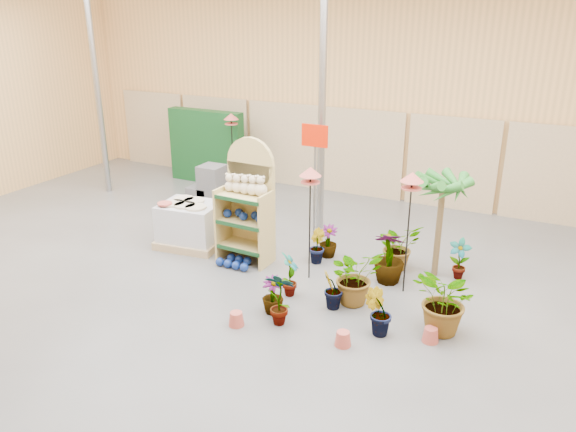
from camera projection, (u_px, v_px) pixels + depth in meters
name	position (u px, v px, depth m)	size (l,w,h in m)	color
room	(252.00, 148.00, 8.19)	(15.20, 12.10, 4.70)	#4D4D4C
display_shelf	(249.00, 205.00, 9.54)	(0.91, 0.59, 2.14)	tan
teddy_bears	(247.00, 186.00, 9.31)	(0.80, 0.22, 0.35)	beige
gazing_balls_shelf	(245.00, 215.00, 9.47)	(0.79, 0.27, 0.15)	navy
gazing_balls_floor	(235.00, 262.00, 9.53)	(0.63, 0.39, 0.15)	navy
pallet_stack	(191.00, 224.00, 10.27)	(1.24, 1.07, 0.84)	tan
charcoal_planters	(209.00, 191.00, 12.07)	(0.80, 0.50, 1.00)	#3A3A3B
trellis_stock	(207.00, 147.00, 13.84)	(2.00, 0.30, 1.80)	#0E3B17
offer_sign	(315.00, 159.00, 10.11)	(0.50, 0.08, 2.20)	gray
bird_table_front	(310.00, 176.00, 8.55)	(0.34, 0.34, 1.87)	black
bird_table_right	(412.00, 181.00, 8.09)	(0.34, 0.34, 1.92)	black
bird_table_back	(231.00, 119.00, 12.73)	(0.34, 0.34, 1.88)	black
palm	(443.00, 184.00, 8.71)	(0.70, 0.70, 1.83)	brown
potted_plant_0	(290.00, 274.00, 8.46)	(0.38, 0.26, 0.72)	#256F23
potted_plant_1	(332.00, 290.00, 8.10)	(0.34, 0.28, 0.62)	#256F23
potted_plant_2	(355.00, 276.00, 8.25)	(0.78, 0.68, 0.87)	#256F23
potted_plant_3	(389.00, 257.00, 8.87)	(0.49, 0.49, 0.87)	#256F23
potted_plant_4	(459.00, 259.00, 9.02)	(0.36, 0.24, 0.68)	#256F23
potted_plant_5	(316.00, 246.00, 9.62)	(0.33, 0.26, 0.60)	#256F23
potted_plant_6	(398.00, 246.00, 9.37)	(0.72, 0.62, 0.80)	#256F23
potted_plant_7	(273.00, 295.00, 8.03)	(0.31, 0.31, 0.56)	#256F23
potted_plant_8	(280.00, 298.00, 7.68)	(0.43, 0.29, 0.81)	#256F23
potted_plant_9	(378.00, 313.00, 7.46)	(0.37, 0.29, 0.66)	#256F23
potted_plant_10	(447.00, 302.00, 7.43)	(0.87, 0.75, 0.96)	#256F23
potted_plant_11	(328.00, 241.00, 9.83)	(0.32, 0.32, 0.58)	#256F23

